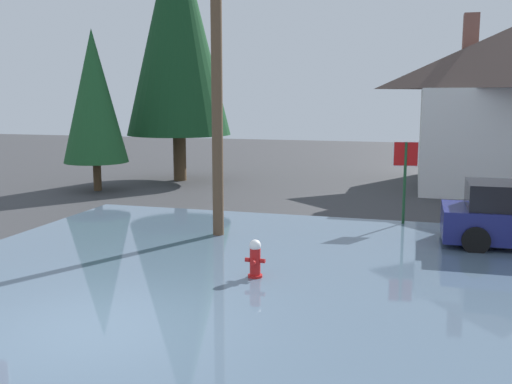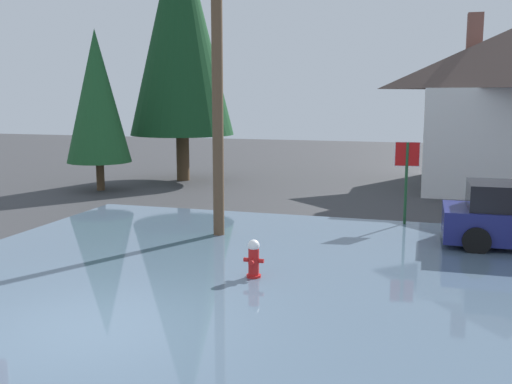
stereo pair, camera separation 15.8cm
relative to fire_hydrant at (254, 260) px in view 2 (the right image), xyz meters
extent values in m
cube|color=#38383A|center=(-1.65, -3.20, -0.45)|extent=(80.00, 80.00, 0.10)
cube|color=#4C6075|center=(-0.76, 0.37, -0.37)|extent=(12.44, 11.85, 0.05)
cylinder|color=red|center=(0.00, 0.00, -0.35)|extent=(0.29, 0.29, 0.10)
cylinder|color=red|center=(0.00, 0.00, -0.03)|extent=(0.21, 0.21, 0.53)
sphere|color=white|center=(0.00, 0.00, 0.30)|extent=(0.23, 0.23, 0.23)
cylinder|color=red|center=(-0.15, 0.00, -0.01)|extent=(0.10, 0.09, 0.09)
cylinder|color=red|center=(0.15, 0.00, -0.01)|extent=(0.10, 0.09, 0.09)
cylinder|color=red|center=(0.00, -0.15, -0.01)|extent=(0.10, 0.10, 0.10)
cylinder|color=brown|center=(-1.93, 3.23, 3.96)|extent=(0.28, 0.28, 8.71)
cylinder|color=#1E4C28|center=(2.62, 5.95, 0.77)|extent=(0.08, 0.08, 2.33)
cube|color=white|center=(2.62, 5.95, 1.61)|extent=(0.68, 0.12, 0.68)
cube|color=red|center=(2.62, 5.95, 1.61)|extent=(0.64, 0.12, 0.65)
cube|color=brown|center=(4.69, 15.31, 5.36)|extent=(0.61, 0.61, 2.27)
cylinder|color=black|center=(4.31, 5.03, -0.08)|extent=(0.64, 0.23, 0.64)
cylinder|color=black|center=(4.34, 3.24, -0.08)|extent=(0.64, 0.23, 0.64)
cylinder|color=#4C3823|center=(-8.94, 9.07, 0.15)|extent=(0.30, 0.30, 1.09)
cone|color=#1E5128|center=(-8.94, 9.07, 3.19)|extent=(2.43, 2.43, 4.98)
cylinder|color=#4C3823|center=(-6.98, 12.48, 0.59)|extent=(0.55, 0.55, 1.97)
cone|color=#143D1E|center=(-6.98, 12.48, 6.06)|extent=(4.38, 4.38, 8.97)
camera|label=1|loc=(3.14, -10.84, 3.20)|focal=41.49mm
camera|label=2|loc=(3.29, -10.80, 3.20)|focal=41.49mm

